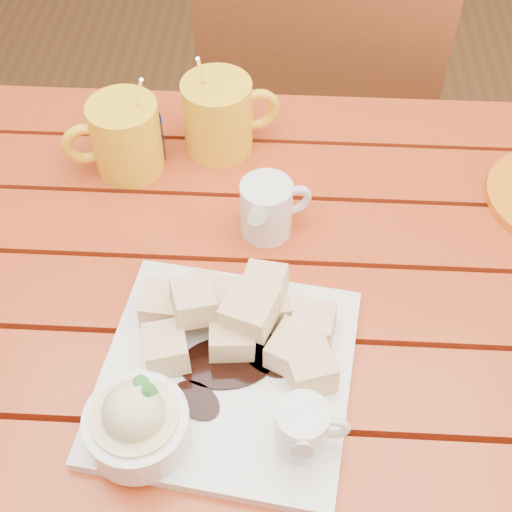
# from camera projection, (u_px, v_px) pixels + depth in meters

# --- Properties ---
(table) EXTENTS (1.20, 0.79, 0.75)m
(table) POSITION_uv_depth(u_px,v_px,m) (236.00, 345.00, 0.94)
(table) COLOR maroon
(table) RESTS_ON ground
(dessert_plate) EXTENTS (0.30, 0.30, 0.11)m
(dessert_plate) POSITION_uv_depth(u_px,v_px,m) (212.00, 374.00, 0.76)
(dessert_plate) COLOR white
(dessert_plate) RESTS_ON table
(coffee_mug_left) EXTENTS (0.13, 0.10, 0.16)m
(coffee_mug_left) POSITION_uv_depth(u_px,v_px,m) (124.00, 136.00, 0.97)
(coffee_mug_left) COLOR yellow
(coffee_mug_left) RESTS_ON table
(coffee_mug_right) EXTENTS (0.14, 0.10, 0.16)m
(coffee_mug_right) POSITION_uv_depth(u_px,v_px,m) (220.00, 115.00, 0.99)
(coffee_mug_right) COLOR yellow
(coffee_mug_right) RESTS_ON table
(cream_pitcher) EXTENTS (0.10, 0.08, 0.08)m
(cream_pitcher) POSITION_uv_depth(u_px,v_px,m) (268.00, 208.00, 0.90)
(cream_pitcher) COLOR white
(cream_pitcher) RESTS_ON table
(sugar_caddy) EXTENTS (0.09, 0.09, 0.10)m
(sugar_caddy) POSITION_uv_depth(u_px,v_px,m) (131.00, 139.00, 0.99)
(sugar_caddy) COLOR black
(sugar_caddy) RESTS_ON table
(chair_far) EXTENTS (0.55, 0.55, 0.95)m
(chair_far) POSITION_uv_depth(u_px,v_px,m) (325.00, 100.00, 1.46)
(chair_far) COLOR brown
(chair_far) RESTS_ON ground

